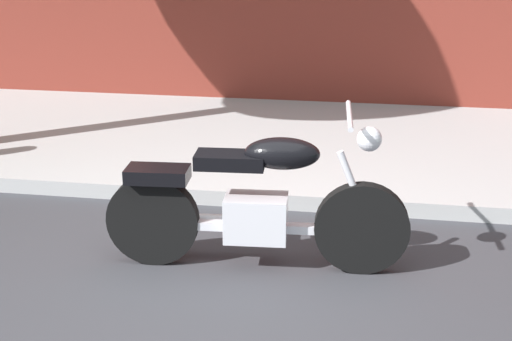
{
  "coord_description": "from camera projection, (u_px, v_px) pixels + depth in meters",
  "views": [
    {
      "loc": [
        0.92,
        -4.24,
        2.41
      ],
      "look_at": [
        0.13,
        0.49,
        0.74
      ],
      "focal_mm": 51.61,
      "sensor_mm": 36.0,
      "label": 1
    }
  ],
  "objects": [
    {
      "name": "motorcycle",
      "position": [
        256.0,
        204.0,
        5.16
      ],
      "size": [
        2.16,
        0.7,
        1.16
      ],
      "color": "black",
      "rests_on": "ground"
    },
    {
      "name": "sidewalk",
      "position": [
        286.0,
        144.0,
        7.91
      ],
      "size": [
        23.37,
        3.39,
        0.14
      ],
      "primitive_type": "cube",
      "color": "#ACACAC",
      "rests_on": "ground"
    },
    {
      "name": "ground_plane",
      "position": [
        224.0,
        298.0,
        4.88
      ],
      "size": [
        60.0,
        60.0,
        0.0
      ],
      "primitive_type": "plane",
      "color": "#38383D"
    }
  ]
}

